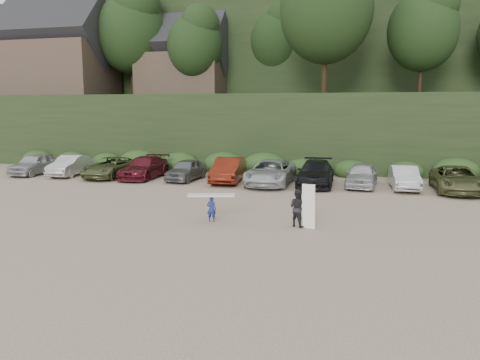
# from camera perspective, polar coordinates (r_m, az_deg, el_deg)

# --- Properties ---
(ground) EXTENTS (120.00, 120.00, 0.00)m
(ground) POSITION_cam_1_polar(r_m,az_deg,el_deg) (20.90, 0.87, -4.86)
(ground) COLOR tan
(ground) RESTS_ON ground
(hillside_backdrop) EXTENTS (90.00, 41.50, 28.00)m
(hillside_backdrop) POSITION_cam_1_polar(r_m,az_deg,el_deg) (56.26, 9.42, 15.12)
(hillside_backdrop) COLOR black
(hillside_backdrop) RESTS_ON ground
(parked_cars) EXTENTS (39.51, 6.14, 1.62)m
(parked_cars) POSITION_cam_1_polar(r_m,az_deg,el_deg) (30.44, 5.34, 0.89)
(parked_cars) COLOR #B1B1B6
(parked_cars) RESTS_ON ground
(child_surfer) EXTENTS (2.13, 1.06, 1.23)m
(child_surfer) POSITION_cam_1_polar(r_m,az_deg,el_deg) (20.42, -3.50, -2.81)
(child_surfer) COLOR navy
(child_surfer) RESTS_ON ground
(adult_surfer) EXTENTS (1.25, 0.90, 1.87)m
(adult_surfer) POSITION_cam_1_polar(r_m,az_deg,el_deg) (19.69, 7.15, -3.38)
(adult_surfer) COLOR black
(adult_surfer) RESTS_ON ground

